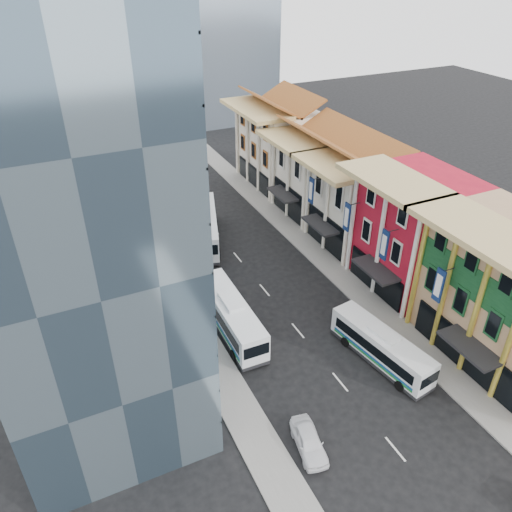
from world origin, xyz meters
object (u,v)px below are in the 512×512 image
bus_right (381,346)px  office_tower (66,199)px  bus_left_far (205,226)px  bus_left_near (231,315)px  sedan_left (309,441)px

bus_right → office_tower: bearing=145.3°
office_tower → bus_left_far: office_tower is taller
office_tower → bus_right: bearing=-25.8°
office_tower → bus_left_near: size_ratio=2.69×
bus_left_near → bus_right: 13.32m
bus_right → sedan_left: (-9.86, -5.03, -0.86)m
office_tower → bus_left_far: size_ratio=2.46×
office_tower → bus_left_far: (15.00, 15.08, -13.05)m
office_tower → bus_right: (21.36, -10.31, -13.40)m
bus_left_far → sedan_left: size_ratio=2.80×
office_tower → sedan_left: bearing=-53.1°
office_tower → bus_right: office_tower is taller
office_tower → bus_left_far: 24.95m
bus_left_near → sedan_left: size_ratio=2.57×
bus_left_near → bus_right: size_ratio=1.12×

